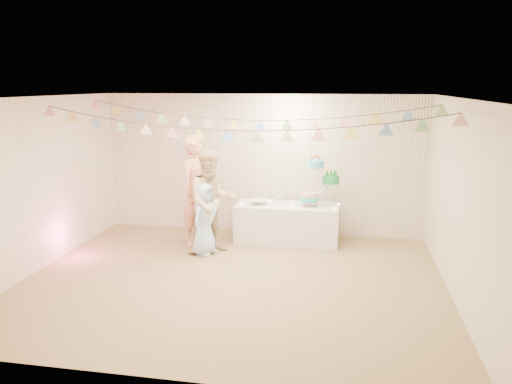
% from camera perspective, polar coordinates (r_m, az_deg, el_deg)
% --- Properties ---
extents(floor, '(6.00, 6.00, 0.00)m').
position_cam_1_polar(floor, '(7.31, -2.71, -10.12)').
color(floor, olive).
rests_on(floor, ground).
extents(ceiling, '(6.00, 6.00, 0.00)m').
position_cam_1_polar(ceiling, '(6.76, -2.94, 10.72)').
color(ceiling, white).
rests_on(ceiling, ground).
extents(back_wall, '(6.00, 6.00, 0.00)m').
position_cam_1_polar(back_wall, '(9.33, 0.67, 3.14)').
color(back_wall, white).
rests_on(back_wall, ground).
extents(front_wall, '(6.00, 6.00, 0.00)m').
position_cam_1_polar(front_wall, '(4.61, -9.94, -6.71)').
color(front_wall, white).
rests_on(front_wall, ground).
extents(left_wall, '(5.00, 5.00, 0.00)m').
position_cam_1_polar(left_wall, '(8.13, -23.88, 0.71)').
color(left_wall, white).
rests_on(left_wall, ground).
extents(right_wall, '(5.00, 5.00, 0.00)m').
position_cam_1_polar(right_wall, '(6.90, 22.25, -1.07)').
color(right_wall, white).
rests_on(right_wall, ground).
extents(table, '(1.81, 0.73, 0.68)m').
position_cam_1_polar(table, '(8.95, 3.56, -3.58)').
color(table, silver).
rests_on(table, floor).
extents(cake_stand, '(0.75, 0.44, 0.84)m').
position_cam_1_polar(cake_stand, '(8.76, 7.25, 1.57)').
color(cake_stand, silver).
rests_on(cake_stand, table).
extents(cake_bottom, '(0.31, 0.31, 0.15)m').
position_cam_1_polar(cake_bottom, '(8.78, 6.19, -0.60)').
color(cake_bottom, '#2BBDC9').
rests_on(cake_bottom, cake_stand).
extents(cake_middle, '(0.27, 0.27, 0.22)m').
position_cam_1_polar(cake_middle, '(8.85, 8.43, 1.24)').
color(cake_middle, '#1C8237').
rests_on(cake_middle, cake_stand).
extents(cake_top_tier, '(0.25, 0.25, 0.19)m').
position_cam_1_polar(cake_top_tier, '(8.70, 6.88, 2.89)').
color(cake_top_tier, '#42C8D2').
rests_on(cake_top_tier, cake_stand).
extents(platter, '(0.32, 0.32, 0.02)m').
position_cam_1_polar(platter, '(8.86, 0.33, -0.91)').
color(platter, white).
rests_on(platter, table).
extents(posy, '(0.14, 0.14, 0.16)m').
position_cam_1_polar(posy, '(8.89, 2.76, -0.40)').
color(posy, white).
rests_on(posy, table).
extents(person_adult_a, '(0.71, 0.83, 1.93)m').
position_cam_1_polar(person_adult_a, '(8.68, -6.74, 0.10)').
color(person_adult_a, '#ED9D7C').
rests_on(person_adult_a, floor).
extents(person_adult_b, '(1.07, 1.00, 1.74)m').
position_cam_1_polar(person_adult_b, '(8.29, -5.07, -1.10)').
color(person_adult_b, '#DBBC87').
rests_on(person_adult_b, floor).
extents(person_child, '(0.54, 0.67, 1.21)m').
position_cam_1_polar(person_child, '(8.26, -5.89, -3.09)').
color(person_child, '#ADD0F5').
rests_on(person_child, floor).
extents(bunting_back, '(5.60, 1.10, 0.40)m').
position_cam_1_polar(bunting_back, '(7.84, -1.06, 9.12)').
color(bunting_back, pink).
rests_on(bunting_back, ceiling).
extents(bunting_front, '(5.60, 0.90, 0.36)m').
position_cam_1_polar(bunting_front, '(6.58, -3.31, 8.22)').
color(bunting_front, '#72A5E5').
rests_on(bunting_front, ceiling).
extents(tealight_0, '(0.04, 0.04, 0.03)m').
position_cam_1_polar(tealight_0, '(8.84, -1.68, -1.38)').
color(tealight_0, '#FFD88C').
rests_on(tealight_0, table).
extents(tealight_1, '(0.04, 0.04, 0.03)m').
position_cam_1_polar(tealight_1, '(9.08, 1.53, -1.01)').
color(tealight_1, '#FFD88C').
rests_on(tealight_1, table).
extents(tealight_2, '(0.04, 0.04, 0.03)m').
position_cam_1_polar(tealight_2, '(8.63, 4.08, -1.74)').
color(tealight_2, '#FFD88C').
rests_on(tealight_2, table).
extents(tealight_3, '(0.04, 0.04, 0.03)m').
position_cam_1_polar(tealight_3, '(9.04, 5.96, -1.14)').
color(tealight_3, '#FFD88C').
rests_on(tealight_3, table).
extents(tealight_4, '(0.04, 0.04, 0.03)m').
position_cam_1_polar(tealight_4, '(8.63, 8.87, -1.87)').
color(tealight_4, '#FFD88C').
rests_on(tealight_4, table).
extents(tealight_5, '(0.04, 0.04, 0.03)m').
position_cam_1_polar(tealight_5, '(8.95, 9.44, -1.38)').
color(tealight_5, '#FFD88C').
rests_on(tealight_5, table).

